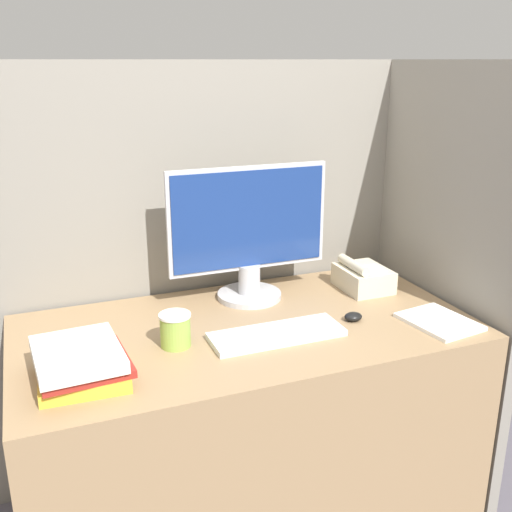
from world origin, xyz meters
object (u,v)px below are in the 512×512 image
Objects in this scene: keyboard at (277,334)px; mouse at (353,317)px; monitor at (249,237)px; coffee_cup at (175,330)px; book_stack at (81,364)px; desk_telephone at (363,277)px.

mouse reaches higher than keyboard.
monitor is 0.48m from coffee_cup.
coffee_cup is at bearing 20.03° from book_stack.
monitor is 1.38× the size of keyboard.
desk_telephone is (0.78, 0.21, -0.01)m from coffee_cup.
keyboard is 0.29m from mouse.
monitor is at bearing 128.07° from mouse.
mouse is 0.60m from coffee_cup.
coffee_cup is 0.31m from book_stack.
coffee_cup is (-0.31, 0.06, 0.04)m from keyboard.
desk_telephone is at bearing 16.24° from book_stack.
mouse is at bearing -3.55° from coffee_cup.
book_stack is at bearing -159.97° from coffee_cup.
coffee_cup is 0.37× the size of book_stack.
monitor is 0.77m from book_stack.
book_stack is at bearing -175.61° from mouse.
book_stack is (-0.89, -0.07, 0.03)m from mouse.
monitor is 9.55× the size of mouse.
mouse is 0.31m from desk_telephone.
monitor is 5.59× the size of coffee_cup.
book_stack is 1.11m from desk_telephone.
desk_telephone is (0.43, -0.08, -0.18)m from monitor.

